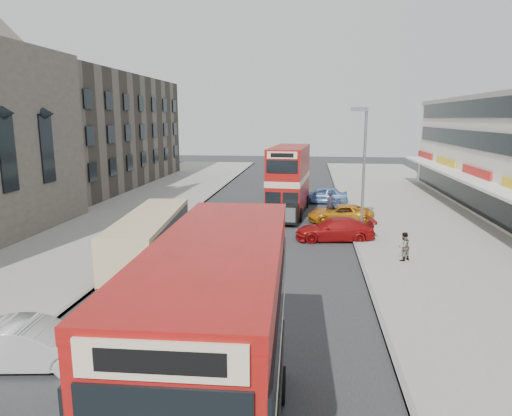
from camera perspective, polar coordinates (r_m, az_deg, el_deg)
The scene contains 17 objects.
ground at distance 13.18m, azimuth -10.03°, elevation -23.65°, with size 160.00×160.00×0.00m, color #28282B.
road_surface at distance 31.39m, azimuth 0.53°, elevation -2.55°, with size 12.00×90.00×0.01m, color #28282B.
pavement_right at distance 32.37m, azimuth 22.17°, elevation -2.85°, with size 12.00×90.00×0.15m, color gray.
pavement_left at distance 34.77m, azimuth -19.54°, elevation -1.73°, with size 12.00×90.00×0.15m, color gray.
kerb_left at distance 32.60m, azimuth -10.20°, elevation -2.09°, with size 0.20×90.00×0.16m, color gray.
kerb_right at distance 31.32m, azimuth 11.70°, elevation -2.70°, with size 0.20×90.00×0.16m, color gray.
brick_terrace at distance 54.57m, azimuth -21.10°, elevation 8.95°, with size 14.00×28.00×12.00m, color #66594C.
street_lamp at distance 28.60m, azimuth 13.25°, elevation 5.51°, with size 1.00×0.20×8.12m.
bus_main at distance 9.89m, azimuth -4.53°, elevation -18.39°, with size 2.74×9.06×4.97m.
bus_second at distance 36.03m, azimuth 4.16°, elevation 3.56°, with size 3.18×9.45×5.11m.
coach at distance 23.85m, azimuth -13.13°, elevation -3.70°, with size 3.30×9.59×2.49m.
car_left_front at distance 15.98m, azimuth -26.35°, elevation -15.10°, with size 1.53×4.39×1.45m, color silver.
car_right_a at distance 28.62m, azimuth 9.84°, elevation -2.65°, with size 1.97×4.84×1.41m, color #9B0F10.
car_right_b at distance 33.58m, azimuth 10.49°, elevation -0.70°, with size 2.16×4.69×1.30m, color orange.
car_right_c at distance 40.77m, azimuth 8.31°, elevation 1.62°, with size 1.78×4.43×1.51m, color #5F84BF.
pedestrian_near at distance 24.99m, azimuth 18.02°, elevation -4.58°, with size 0.57×0.38×1.54m, color gray.
cyclist at distance 33.94m, azimuth 9.33°, elevation -0.30°, with size 0.73×1.58×2.17m.
Camera 1 is at (3.36, -10.30, 7.51)m, focal length 31.91 mm.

